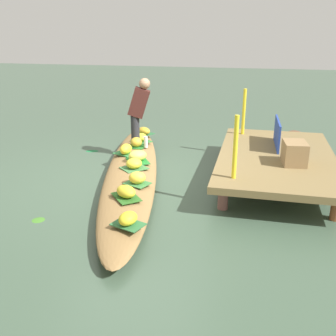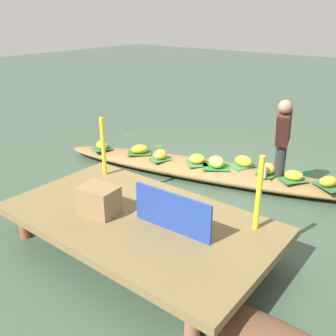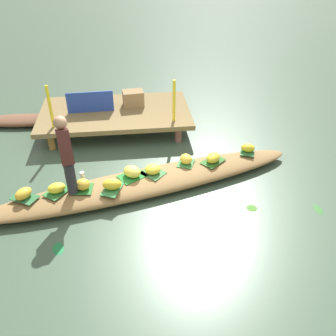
{
  "view_description": "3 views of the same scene",
  "coord_description": "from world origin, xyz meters",
  "px_view_note": "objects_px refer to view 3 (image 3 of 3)",
  "views": [
    {
      "loc": [
        5.65,
        1.91,
        2.31
      ],
      "look_at": [
        0.18,
        0.65,
        0.31
      ],
      "focal_mm": 41.77,
      "sensor_mm": 36.0,
      "label": 1
    },
    {
      "loc": [
        -3.16,
        5.07,
        2.65
      ],
      "look_at": [
        0.31,
        0.66,
        0.3
      ],
      "focal_mm": 40.26,
      "sensor_mm": 36.0,
      "label": 2
    },
    {
      "loc": [
        -0.2,
        -5.04,
        3.82
      ],
      "look_at": [
        0.4,
        0.14,
        0.29
      ],
      "focal_mm": 39.25,
      "sensor_mm": 36.0,
      "label": 3
    }
  ],
  "objects_px": {
    "banana_bunch_2": "(57,188)",
    "banana_bunch_7": "(112,184)",
    "banana_bunch_1": "(23,194)",
    "banana_bunch_3": "(186,159)",
    "vendor_person": "(66,152)",
    "banana_bunch_4": "(132,172)",
    "produce_crate": "(133,98)",
    "banana_bunch_6": "(248,148)",
    "banana_bunch_0": "(83,184)",
    "vendor_boat": "(146,183)",
    "water_bottle": "(83,177)",
    "banana_bunch_8": "(213,158)",
    "market_banner": "(90,102)",
    "moored_boat": "(22,120)",
    "banana_bunch_5": "(153,169)"
  },
  "relations": [
    {
      "from": "banana_bunch_2",
      "to": "banana_bunch_7",
      "type": "distance_m",
      "value": 0.87
    },
    {
      "from": "banana_bunch_1",
      "to": "banana_bunch_3",
      "type": "distance_m",
      "value": 2.73
    },
    {
      "from": "banana_bunch_7",
      "to": "vendor_person",
      "type": "height_order",
      "value": "vendor_person"
    },
    {
      "from": "banana_bunch_4",
      "to": "banana_bunch_7",
      "type": "relative_size",
      "value": 1.03
    },
    {
      "from": "vendor_person",
      "to": "produce_crate",
      "type": "xyz_separation_m",
      "value": [
        1.09,
        2.71,
        -0.35
      ]
    },
    {
      "from": "banana_bunch_6",
      "to": "banana_bunch_0",
      "type": "bearing_deg",
      "value": -164.38
    },
    {
      "from": "vendor_boat",
      "to": "banana_bunch_2",
      "type": "relative_size",
      "value": 19.76
    },
    {
      "from": "banana_bunch_4",
      "to": "water_bottle",
      "type": "relative_size",
      "value": 1.5
    },
    {
      "from": "banana_bunch_6",
      "to": "banana_bunch_7",
      "type": "xyz_separation_m",
      "value": [
        -2.49,
        -0.87,
        0.01
      ]
    },
    {
      "from": "banana_bunch_8",
      "to": "vendor_person",
      "type": "relative_size",
      "value": 0.24
    },
    {
      "from": "banana_bunch_7",
      "to": "banana_bunch_8",
      "type": "xyz_separation_m",
      "value": [
        1.78,
        0.61,
        -0.01
      ]
    },
    {
      "from": "vendor_person",
      "to": "banana_bunch_4",
      "type": "bearing_deg",
      "value": 15.04
    },
    {
      "from": "banana_bunch_6",
      "to": "banana_bunch_7",
      "type": "distance_m",
      "value": 2.64
    },
    {
      "from": "banana_bunch_7",
      "to": "banana_bunch_8",
      "type": "relative_size",
      "value": 1.01
    },
    {
      "from": "banana_bunch_3",
      "to": "banana_bunch_4",
      "type": "bearing_deg",
      "value": -163.13
    },
    {
      "from": "market_banner",
      "to": "banana_bunch_2",
      "type": "bearing_deg",
      "value": -101.4
    },
    {
      "from": "moored_boat",
      "to": "banana_bunch_4",
      "type": "height_order",
      "value": "banana_bunch_4"
    },
    {
      "from": "banana_bunch_3",
      "to": "produce_crate",
      "type": "xyz_separation_m",
      "value": [
        -0.84,
        2.16,
        0.26
      ]
    },
    {
      "from": "banana_bunch_5",
      "to": "banana_bunch_8",
      "type": "relative_size",
      "value": 0.88
    },
    {
      "from": "banana_bunch_1",
      "to": "water_bottle",
      "type": "distance_m",
      "value": 0.93
    },
    {
      "from": "banana_bunch_0",
      "to": "produce_crate",
      "type": "bearing_deg",
      "value": 71.39
    },
    {
      "from": "produce_crate",
      "to": "banana_bunch_5",
      "type": "bearing_deg",
      "value": -84.55
    },
    {
      "from": "market_banner",
      "to": "produce_crate",
      "type": "height_order",
      "value": "market_banner"
    },
    {
      "from": "banana_bunch_4",
      "to": "vendor_boat",
      "type": "bearing_deg",
      "value": -9.81
    },
    {
      "from": "banana_bunch_6",
      "to": "banana_bunch_8",
      "type": "height_order",
      "value": "banana_bunch_8"
    },
    {
      "from": "banana_bunch_2",
      "to": "market_banner",
      "type": "height_order",
      "value": "market_banner"
    },
    {
      "from": "water_bottle",
      "to": "banana_bunch_0",
      "type": "bearing_deg",
      "value": -86.08
    },
    {
      "from": "banana_bunch_6",
      "to": "market_banner",
      "type": "xyz_separation_m",
      "value": [
        -2.95,
        1.67,
        0.33
      ]
    },
    {
      "from": "produce_crate",
      "to": "banana_bunch_7",
      "type": "bearing_deg",
      "value": -99.29
    },
    {
      "from": "banana_bunch_0",
      "to": "vendor_boat",
      "type": "bearing_deg",
      "value": 12.86
    },
    {
      "from": "banana_bunch_4",
      "to": "banana_bunch_8",
      "type": "relative_size",
      "value": 1.04
    },
    {
      "from": "banana_bunch_6",
      "to": "market_banner",
      "type": "bearing_deg",
      "value": 150.47
    },
    {
      "from": "banana_bunch_4",
      "to": "vendor_person",
      "type": "bearing_deg",
      "value": -164.96
    },
    {
      "from": "banana_bunch_2",
      "to": "vendor_person",
      "type": "relative_size",
      "value": 0.22
    },
    {
      "from": "banana_bunch_4",
      "to": "banana_bunch_6",
      "type": "relative_size",
      "value": 1.25
    },
    {
      "from": "banana_bunch_3",
      "to": "banana_bunch_7",
      "type": "distance_m",
      "value": 1.42
    },
    {
      "from": "banana_bunch_4",
      "to": "market_banner",
      "type": "distance_m",
      "value": 2.38
    },
    {
      "from": "banana_bunch_7",
      "to": "banana_bunch_8",
      "type": "distance_m",
      "value": 1.88
    },
    {
      "from": "banana_bunch_6",
      "to": "market_banner",
      "type": "relative_size",
      "value": 0.26
    },
    {
      "from": "banana_bunch_3",
      "to": "produce_crate",
      "type": "relative_size",
      "value": 0.55
    },
    {
      "from": "vendor_boat",
      "to": "water_bottle",
      "type": "xyz_separation_m",
      "value": [
        -1.02,
        -0.05,
        0.23
      ]
    },
    {
      "from": "banana_bunch_2",
      "to": "vendor_person",
      "type": "height_order",
      "value": "vendor_person"
    },
    {
      "from": "vendor_boat",
      "to": "banana_bunch_8",
      "type": "distance_m",
      "value": 1.29
    },
    {
      "from": "banana_bunch_2",
      "to": "produce_crate",
      "type": "distance_m",
      "value": 3.06
    },
    {
      "from": "banana_bunch_4",
      "to": "banana_bunch_6",
      "type": "xyz_separation_m",
      "value": [
        2.16,
        0.56,
        -0.02
      ]
    },
    {
      "from": "market_banner",
      "to": "banana_bunch_1",
      "type": "bearing_deg",
      "value": -111.15
    },
    {
      "from": "vendor_person",
      "to": "produce_crate",
      "type": "distance_m",
      "value": 2.94
    },
    {
      "from": "market_banner",
      "to": "banana_bunch_8",
      "type": "bearing_deg",
      "value": -43.04
    },
    {
      "from": "banana_bunch_4",
      "to": "produce_crate",
      "type": "xyz_separation_m",
      "value": [
        0.12,
        2.45,
        0.26
      ]
    },
    {
      "from": "vendor_person",
      "to": "water_bottle",
      "type": "relative_size",
      "value": 5.93
    }
  ]
}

